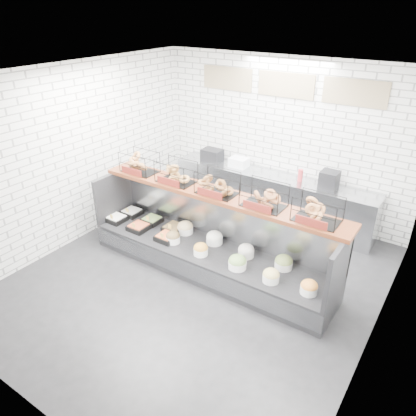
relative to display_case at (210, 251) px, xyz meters
The scene contains 5 objects.
ground 0.48m from the display_case, 88.70° to the right, with size 5.50×5.50×0.00m, color black.
room_shell 1.75m from the display_case, 88.27° to the left, with size 5.02×5.51×3.01m.
display_case is the anchor object (origin of this frame).
bagel_shelf 1.07m from the display_case, 88.45° to the left, with size 4.10×0.50×0.40m.
prep_counter 2.09m from the display_case, 90.06° to the left, with size 4.00×0.60×1.20m.
Camera 1 is at (2.93, -4.10, 3.81)m, focal length 35.00 mm.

